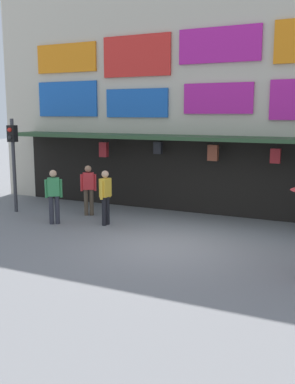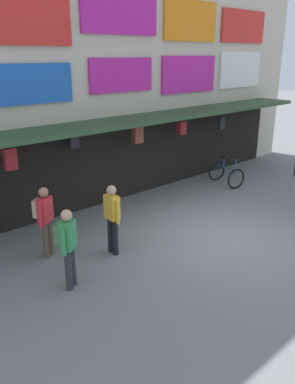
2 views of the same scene
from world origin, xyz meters
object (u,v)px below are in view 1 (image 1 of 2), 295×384
pedestrian_in_red (105,194)px  pedestrian_in_green (54,192)px  traffic_light_near (13,150)px  pedestrian_in_yellow (88,186)px

pedestrian_in_red → pedestrian_in_green: (-1.51, -0.56, 0.04)m
traffic_light_near → pedestrian_in_red: bearing=-3.7°
traffic_light_near → pedestrian_in_red: size_ratio=1.90×
pedestrian_in_red → pedestrian_in_green: size_ratio=1.00×
pedestrian_in_yellow → pedestrian_in_green: same height
traffic_light_near → pedestrian_in_yellow: (2.58, 0.66, -1.16)m
traffic_light_near → pedestrian_in_green: 2.69m
traffic_light_near → pedestrian_in_yellow: size_ratio=1.90×
pedestrian_in_yellow → pedestrian_in_red: (1.21, -0.91, -0.04)m
pedestrian_in_yellow → traffic_light_near: bearing=-165.6°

